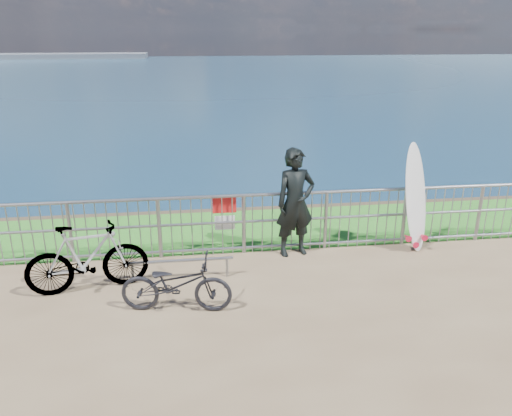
{
  "coord_description": "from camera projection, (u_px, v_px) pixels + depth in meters",
  "views": [
    {
      "loc": [
        -1.36,
        -6.66,
        3.84
      ],
      "look_at": [
        -0.34,
        1.2,
        1.0
      ],
      "focal_mm": 35.0,
      "sensor_mm": 36.0,
      "label": 1
    }
  ],
  "objects": [
    {
      "name": "surfer",
      "position": [
        295.0,
        203.0,
        8.75
      ],
      "size": [
        0.79,
        0.6,
        1.95
      ],
      "primitive_type": "imported",
      "rotation": [
        0.0,
        0.0,
        0.21
      ],
      "color": "black",
      "rests_on": "ground"
    },
    {
      "name": "bicycle_far",
      "position": [
        87.0,
        258.0,
        7.62
      ],
      "size": [
        1.9,
        0.85,
        1.1
      ],
      "primitive_type": "imported",
      "rotation": [
        0.0,
        0.0,
        1.76
      ],
      "color": "black",
      "rests_on": "ground"
    },
    {
      "name": "grass_strip",
      "position": [
        263.0,
        228.0,
        10.19
      ],
      "size": [
        120.0,
        120.0,
        0.0
      ],
      "primitive_type": "plane",
      "color": "#257720",
      "rests_on": "ground"
    },
    {
      "name": "surfboard",
      "position": [
        416.0,
        202.0,
        8.99
      ],
      "size": [
        0.67,
        0.64,
        1.99
      ],
      "color": "white",
      "rests_on": "ground"
    },
    {
      "name": "railing",
      "position": [
        272.0,
        222.0,
        8.98
      ],
      "size": [
        10.06,
        0.1,
        1.13
      ],
      "color": "gray",
      "rests_on": "ground"
    },
    {
      "name": "bicycle_near",
      "position": [
        176.0,
        284.0,
        7.11
      ],
      "size": [
        1.66,
        0.79,
        0.84
      ],
      "primitive_type": "imported",
      "rotation": [
        0.0,
        0.0,
        1.42
      ],
      "color": "black",
      "rests_on": "ground"
    },
    {
      "name": "bike_rack",
      "position": [
        180.0,
        263.0,
        8.04
      ],
      "size": [
        1.72,
        0.05,
        0.36
      ],
      "color": "gray",
      "rests_on": "ground"
    },
    {
      "name": "seascape",
      "position": [
        38.0,
        59.0,
        141.37
      ],
      "size": [
        260.0,
        260.0,
        5.0
      ],
      "color": "brown",
      "rests_on": "ground"
    }
  ]
}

